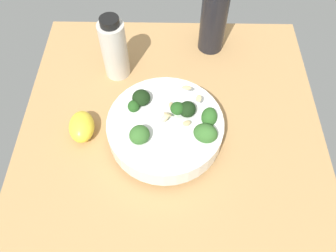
# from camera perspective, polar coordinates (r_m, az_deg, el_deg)

# --- Properties ---
(ground_plane) EXTENTS (0.59, 0.59, 0.04)m
(ground_plane) POSITION_cam_1_polar(r_m,az_deg,el_deg) (0.68, 0.95, -0.19)
(ground_plane) COLOR tan
(bowl_of_broccoli) EXTENTS (0.21, 0.21, 0.09)m
(bowl_of_broccoli) POSITION_cam_1_polar(r_m,az_deg,el_deg) (0.61, 0.13, -0.23)
(bowl_of_broccoli) COLOR white
(bowl_of_broccoli) RESTS_ON ground_plane
(lemon_wedge) EXTENTS (0.06, 0.07, 0.04)m
(lemon_wedge) POSITION_cam_1_polar(r_m,az_deg,el_deg) (0.65, -14.08, -0.10)
(lemon_wedge) COLOR yellow
(lemon_wedge) RESTS_ON ground_plane
(bottle_tall) EXTENTS (0.05, 0.05, 0.14)m
(bottle_tall) POSITION_cam_1_polar(r_m,az_deg,el_deg) (0.70, -8.74, 12.88)
(bottle_tall) COLOR beige
(bottle_tall) RESTS_ON ground_plane
(bottle_short) EXTENTS (0.06, 0.06, 0.18)m
(bottle_short) POSITION_cam_1_polar(r_m,az_deg,el_deg) (0.75, 8.25, 17.97)
(bottle_short) COLOR black
(bottle_short) RESTS_ON ground_plane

